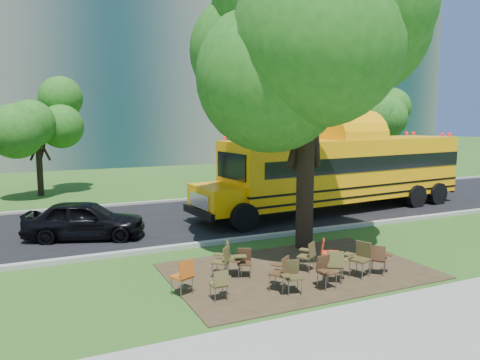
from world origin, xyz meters
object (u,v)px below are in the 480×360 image
school_bus (344,169)px  chair_6 (360,256)px  main_tree (307,60)px  chair_11 (308,253)px  chair_0 (184,273)px  chair_1 (220,282)px  chair_4 (336,263)px  chair_12 (327,250)px  chair_2 (282,270)px  chair_10 (232,255)px  chair_5 (325,269)px  chair_3 (292,274)px  chair_8 (223,258)px  chair_9 (244,260)px  black_car (85,220)px  chair_7 (379,257)px

school_bus → chair_6: bearing=-129.7°
chair_6 → main_tree: bearing=-25.2°
chair_11 → chair_0: bearing=148.8°
chair_1 → chair_4: bearing=-2.9°
school_bus → chair_4: (-6.07, -7.72, -1.33)m
chair_12 → school_bus: bearing=173.4°
chair_2 → chair_12: 2.26m
chair_4 → chair_10: bearing=172.4°
school_bus → chair_11: (-6.20, -6.64, -1.36)m
chair_5 → main_tree: bearing=-118.6°
main_tree → chair_2: bearing=-130.4°
chair_3 → chair_11: (1.24, 1.19, 0.02)m
chair_5 → chair_8: 2.67m
chair_5 → chair_9: chair_5 is taller
chair_1 → black_car: 7.38m
chair_8 → chair_12: (2.96, -0.48, -0.02)m
chair_4 → chair_12: chair_4 is taller
chair_9 → chair_12: 2.46m
school_bus → chair_0: (-9.82, -6.86, -1.32)m
main_tree → chair_12: main_tree is taller
chair_10 → chair_5: bearing=62.0°
chair_8 → chair_3: bearing=-104.6°
chair_0 → chair_9: size_ratio=1.16×
chair_10 → chair_11: chair_10 is taller
chair_9 → black_car: 6.71m
chair_1 → main_tree: bearing=35.8°
chair_12 → chair_0: bearing=-53.0°
chair_6 → chair_12: size_ratio=1.14×
chair_4 → chair_6: 0.90m
school_bus → chair_0: 12.05m
chair_3 → chair_5: size_ratio=0.99×
main_tree → chair_2: (-2.56, -3.01, -5.43)m
chair_10 → chair_11: 2.12m
chair_4 → chair_10: size_ratio=0.94×
chair_4 → chair_10: chair_10 is taller
chair_6 → chair_1: bearing=67.6°
chair_4 → chair_9: 2.39m
chair_0 → chair_2: 2.35m
chair_3 → chair_2: bearing=-43.7°
chair_2 → chair_11: size_ratio=1.05×
main_tree → chair_12: bearing=-104.8°
chair_12 → chair_5: bearing=-3.3°
chair_0 → chair_8: chair_0 is taller
chair_8 → chair_9: size_ratio=1.11×
school_bus → chair_4: school_bus is taller
chair_0 → chair_10: bearing=4.3°
chair_5 → chair_11: chair_11 is taller
chair_6 → chair_7: chair_6 is taller
chair_3 → chair_12: bearing=-132.6°
school_bus → chair_6: size_ratio=14.10×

